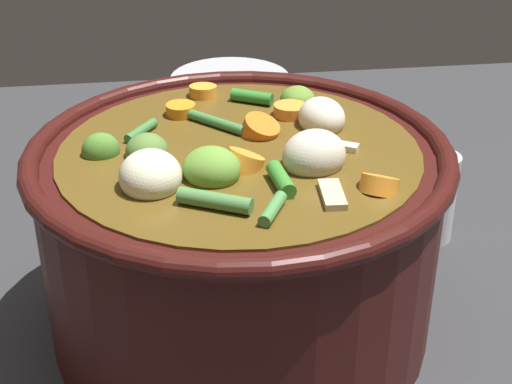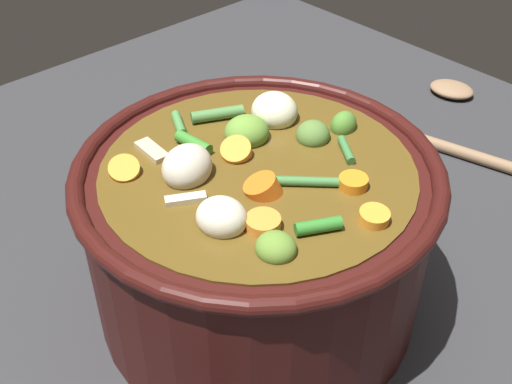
% 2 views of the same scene
% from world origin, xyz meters
% --- Properties ---
extents(ground_plane, '(1.10, 1.10, 0.00)m').
position_xyz_m(ground_plane, '(0.00, 0.00, 0.00)').
color(ground_plane, '#2D2D30').
extents(cooking_pot, '(0.30, 0.30, 0.18)m').
position_xyz_m(cooking_pot, '(0.00, -0.00, 0.08)').
color(cooking_pot, '#38110F').
rests_on(cooking_pot, ground_plane).
extents(salt_shaker, '(0.04, 0.04, 0.08)m').
position_xyz_m(salt_shaker, '(0.19, 0.10, 0.04)').
color(salt_shaker, silver).
rests_on(salt_shaker, ground_plane).
extents(small_saucepan, '(0.21, 0.21, 0.07)m').
position_xyz_m(small_saucepan, '(0.03, 0.36, 0.04)').
color(small_saucepan, '#ADADB2').
rests_on(small_saucepan, ground_plane).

